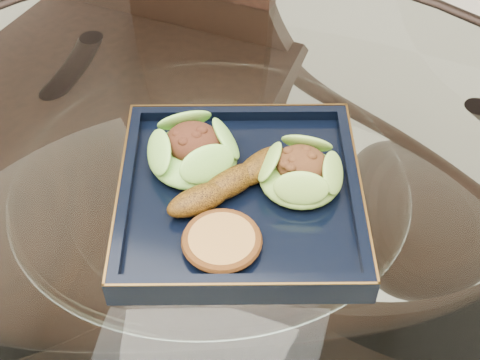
# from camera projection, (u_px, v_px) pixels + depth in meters

# --- Properties ---
(dining_table) EXTENTS (1.13, 1.13, 0.77)m
(dining_table) POSITION_uv_depth(u_px,v_px,m) (215.00, 294.00, 0.87)
(dining_table) COLOR white
(dining_table) RESTS_ON ground
(dining_chair) EXTENTS (0.44, 0.44, 0.91)m
(dining_chair) POSITION_uv_depth(u_px,v_px,m) (150.00, 136.00, 1.22)
(dining_chair) COLOR black
(dining_chair) RESTS_ON ground
(navy_plate) EXTENTS (0.34, 0.34, 0.02)m
(navy_plate) POSITION_uv_depth(u_px,v_px,m) (240.00, 198.00, 0.76)
(navy_plate) COLOR black
(navy_plate) RESTS_ON dining_table
(lettuce_wrap_left) EXTENTS (0.12, 0.12, 0.04)m
(lettuce_wrap_left) POSITION_uv_depth(u_px,v_px,m) (193.00, 153.00, 0.77)
(lettuce_wrap_left) COLOR #599F2E
(lettuce_wrap_left) RESTS_ON navy_plate
(lettuce_wrap_right) EXTENTS (0.12, 0.12, 0.03)m
(lettuce_wrap_right) POSITION_uv_depth(u_px,v_px,m) (300.00, 174.00, 0.74)
(lettuce_wrap_right) COLOR #5F8F29
(lettuce_wrap_right) RESTS_ON navy_plate
(roasted_plantain) EXTENTS (0.12, 0.14, 0.03)m
(roasted_plantain) POSITION_uv_depth(u_px,v_px,m) (231.00, 182.00, 0.74)
(roasted_plantain) COLOR #663D0A
(roasted_plantain) RESTS_ON navy_plate
(crumb_patty) EXTENTS (0.08, 0.08, 0.01)m
(crumb_patty) POSITION_uv_depth(u_px,v_px,m) (222.00, 242.00, 0.69)
(crumb_patty) COLOR #AC7539
(crumb_patty) RESTS_ON navy_plate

